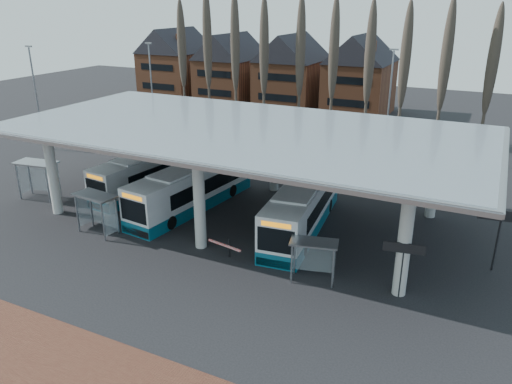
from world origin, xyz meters
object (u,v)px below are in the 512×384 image
at_px(bus_1, 193,188).
at_px(shelter_1, 98,205).
at_px(bus_2, 303,207).
at_px(bus_0, 152,172).
at_px(shelter_2, 314,251).
at_px(shelter_0, 39,171).

xyz_separation_m(bus_1, shelter_1, (-3.18, -6.25, 0.42)).
height_order(bus_2, shelter_1, bus_2).
relative_size(bus_0, shelter_1, 3.70).
height_order(shelter_1, shelter_2, shelter_1).
distance_m(bus_1, shelter_2, 12.73).
xyz_separation_m(bus_2, shelter_1, (-11.62, -6.43, 0.43)).
height_order(shelter_0, shelter_1, shelter_0).
bearing_deg(bus_2, bus_0, 166.81).
bearing_deg(bus_1, shelter_1, -110.53).
bearing_deg(shelter_0, bus_2, 2.00).
xyz_separation_m(bus_0, bus_2, (13.49, -1.64, 0.08)).
distance_m(bus_1, shelter_0, 12.04).
distance_m(shelter_1, shelter_2, 14.55).
distance_m(bus_1, shelter_1, 7.03).
xyz_separation_m(bus_0, bus_1, (5.04, -1.82, 0.08)).
bearing_deg(shelter_2, bus_1, 139.96).
distance_m(bus_0, shelter_1, 8.30).
relative_size(bus_0, bus_2, 0.95).
relative_size(bus_1, shelter_1, 3.91).
relative_size(shelter_0, shelter_2, 1.21).
distance_m(bus_0, bus_1, 5.36).
relative_size(shelter_1, shelter_2, 1.10).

